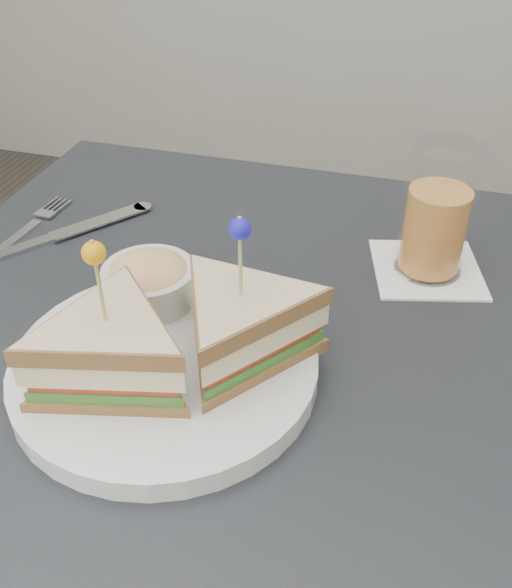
# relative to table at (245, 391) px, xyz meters

# --- Properties ---
(table) EXTENTS (0.80, 0.80, 0.75)m
(table) POSITION_rel_table_xyz_m (0.00, 0.00, 0.00)
(table) COLOR black
(table) RESTS_ON ground
(plate_meal) EXTENTS (0.36, 0.36, 0.17)m
(plate_meal) POSITION_rel_table_xyz_m (-0.05, -0.07, 0.12)
(plate_meal) COLOR silver
(plate_meal) RESTS_ON table
(cutlery_fork) EXTENTS (0.03, 0.18, 0.01)m
(cutlery_fork) POSITION_rel_table_xyz_m (-0.33, 0.13, 0.08)
(cutlery_fork) COLOR silver
(cutlery_fork) RESTS_ON table
(cutlery_knife) EXTENTS (0.16, 0.20, 0.01)m
(cutlery_knife) POSITION_rel_table_xyz_m (-0.28, 0.12, 0.08)
(cutlery_knife) COLOR silver
(cutlery_knife) RESTS_ON table
(drink_set) EXTENTS (0.15, 0.15, 0.16)m
(drink_set) POSITION_rel_table_xyz_m (0.17, 0.18, 0.15)
(drink_set) COLOR white
(drink_set) RESTS_ON table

